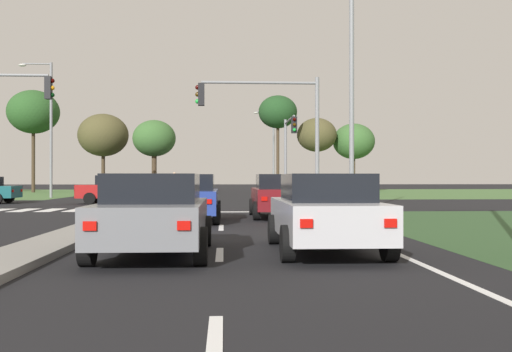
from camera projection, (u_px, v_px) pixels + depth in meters
name	position (u px, v px, depth m)	size (l,w,h in m)	color
ground_plane	(157.00, 205.00, 31.80)	(200.00, 200.00, 0.00)	black
grass_verge_far_right	(450.00, 193.00, 57.64)	(35.00, 35.00, 0.01)	#476B38
median_island_near	(58.00, 241.00, 12.82)	(1.20, 22.00, 0.14)	gray
median_island_far	(186.00, 192.00, 56.76)	(1.20, 36.00, 0.14)	#ADA89E
lane_dash_near	(215.00, 343.00, 5.14)	(0.14, 2.00, 0.01)	silver
lane_dash_second	(220.00, 254.00, 11.13)	(0.14, 2.00, 0.01)	silver
lane_dash_third	(221.00, 228.00, 17.12)	(0.14, 2.00, 0.01)	silver
edge_line_right	(361.00, 238.00, 14.19)	(0.14, 24.00, 0.01)	silver
stop_bar_near	(229.00, 212.00, 25.01)	(6.40, 0.50, 0.01)	silver
crosswalk_bar_second	(24.00, 210.00, 26.32)	(0.70, 2.80, 0.01)	silver
crosswalk_bar_third	(51.00, 210.00, 26.38)	(0.70, 2.80, 0.01)	silver
crosswalk_bar_fourth	(77.00, 210.00, 26.45)	(0.70, 2.80, 0.01)	silver
crosswalk_bar_fifth	(103.00, 210.00, 26.51)	(0.70, 2.80, 0.01)	silver
crosswalk_bar_sixth	(129.00, 210.00, 26.57)	(0.70, 2.80, 0.01)	silver
crosswalk_bar_seventh	(155.00, 210.00, 26.63)	(0.70, 2.80, 0.01)	silver
car_maroon_second	(279.00, 195.00, 21.60)	(2.02, 4.60, 1.57)	maroon
car_grey_third	(154.00, 213.00, 11.04)	(2.05, 4.44, 1.51)	slate
car_silver_fourth	(325.00, 212.00, 11.50)	(1.98, 4.42, 1.51)	#B7B7BC
car_black_fifth	(157.00, 185.00, 51.71)	(1.98, 4.23, 1.60)	black
car_blue_sixth	(188.00, 197.00, 19.49)	(2.10, 4.64, 1.55)	navy
car_red_seventh	(119.00, 189.00, 33.16)	(4.63, 2.02, 1.57)	#A31919
traffic_signal_near_right	(273.00, 118.00, 25.53)	(5.34, 0.32, 5.78)	gray
traffic_signal_far_right	(289.00, 142.00, 36.88)	(0.32, 5.12, 5.25)	gray
street_lamp_second	(349.00, 68.00, 24.67)	(1.33, 1.92, 10.94)	gray
street_lamp_third	(48.00, 123.00, 42.74)	(2.42, 0.28, 9.74)	gray
street_lamp_fourth	(272.00, 145.00, 63.29)	(2.14, 1.57, 8.69)	gray
pedestrian_at_median	(174.00, 182.00, 42.20)	(0.34, 0.34, 1.71)	#335184
treeline_second	(33.00, 112.00, 59.11)	(5.08, 5.08, 10.17)	#423323
treeline_third	(103.00, 135.00, 60.46)	(5.10, 5.10, 7.96)	#423323
treeline_fourth	(154.00, 139.00, 57.27)	(4.14, 4.14, 7.02)	#423323
treeline_fifth	(278.00, 112.00, 58.13)	(3.78, 3.78, 9.51)	#423323
treeline_sixth	(317.00, 135.00, 60.69)	(4.05, 4.05, 7.55)	#423323
treeline_seventh	(354.00, 141.00, 62.14)	(4.37, 4.37, 7.12)	#423323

